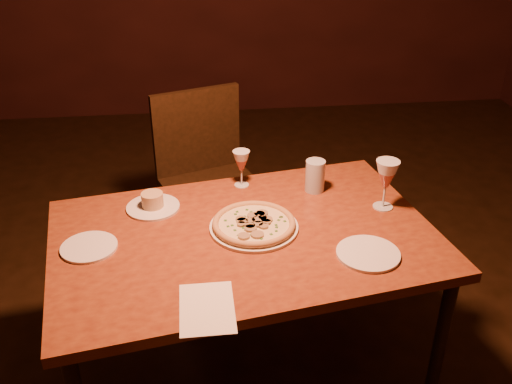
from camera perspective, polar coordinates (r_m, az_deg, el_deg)
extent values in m
cube|color=#93491F|center=(2.11, -1.14, -4.65)|extent=(1.52, 1.11, 0.04)
cylinder|color=black|center=(2.60, -17.22, -8.90)|extent=(0.05, 0.05, 0.71)
cylinder|color=black|center=(2.30, 17.76, -14.94)|extent=(0.05, 0.05, 0.71)
cylinder|color=black|center=(2.81, 9.48, -4.71)|extent=(0.05, 0.05, 0.71)
cube|color=black|center=(2.90, -4.21, 0.15)|extent=(0.59, 0.59, 0.04)
cube|color=black|center=(2.98, -5.95, 6.10)|extent=(0.45, 0.18, 0.44)
cylinder|color=black|center=(2.83, -6.14, -6.95)|extent=(0.04, 0.04, 0.48)
cylinder|color=black|center=(3.13, -8.54, -3.26)|extent=(0.04, 0.04, 0.48)
cylinder|color=black|center=(2.95, 0.77, -5.12)|extent=(0.04, 0.04, 0.48)
cylinder|color=black|center=(3.24, -2.20, -1.74)|extent=(0.04, 0.04, 0.48)
cylinder|color=white|center=(2.13, -0.21, -3.54)|extent=(0.33, 0.33, 0.01)
cylinder|color=beige|center=(2.12, -0.21, -3.26)|extent=(0.30, 0.30, 0.01)
torus|color=tan|center=(2.12, -0.21, -3.13)|extent=(0.31, 0.31, 0.02)
cylinder|color=white|center=(2.29, -10.25, -1.50)|extent=(0.21, 0.21, 0.01)
cylinder|color=tan|center=(2.27, -10.33, -0.77)|extent=(0.09, 0.09, 0.06)
cylinder|color=#ACB6BC|center=(2.37, 5.93, 1.62)|extent=(0.08, 0.08, 0.14)
cylinder|color=white|center=(2.10, -16.36, -5.31)|extent=(0.20, 0.20, 0.01)
cylinder|color=white|center=(2.02, 11.15, -6.06)|extent=(0.22, 0.22, 0.01)
cube|color=white|center=(1.77, -4.93, -11.49)|extent=(0.17, 0.24, 0.00)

